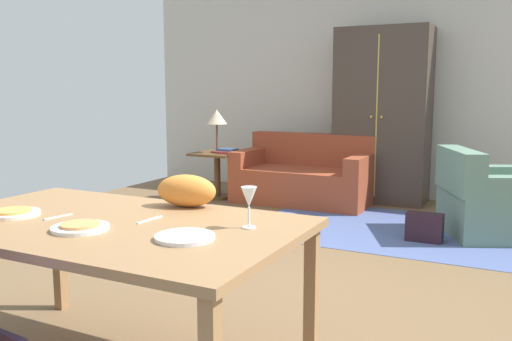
% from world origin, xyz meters
% --- Properties ---
extents(ground_plane, '(7.20, 6.11, 0.02)m').
position_xyz_m(ground_plane, '(0.00, 0.46, -0.01)').
color(ground_plane, brown).
extents(back_wall, '(7.20, 0.10, 2.70)m').
position_xyz_m(back_wall, '(0.00, 3.56, 1.35)').
color(back_wall, beige).
rests_on(back_wall, ground_plane).
extents(dining_table, '(1.80, 1.06, 0.76)m').
position_xyz_m(dining_table, '(-0.29, -1.53, 0.69)').
color(dining_table, '#946C44').
rests_on(dining_table, ground_plane).
extents(plate_near_man, '(0.25, 0.25, 0.02)m').
position_xyz_m(plate_near_man, '(-0.78, -1.65, 0.77)').
color(plate_near_man, white).
rests_on(plate_near_man, dining_table).
extents(pizza_near_man, '(0.17, 0.17, 0.01)m').
position_xyz_m(pizza_near_man, '(-0.78, -1.65, 0.78)').
color(pizza_near_man, gold).
rests_on(pizza_near_man, plate_near_man).
extents(plate_near_child, '(0.25, 0.25, 0.02)m').
position_xyz_m(plate_near_child, '(-0.29, -1.71, 0.77)').
color(plate_near_child, silver).
rests_on(plate_near_child, dining_table).
extents(pizza_near_child, '(0.17, 0.17, 0.01)m').
position_xyz_m(pizza_near_child, '(-0.29, -1.71, 0.78)').
color(pizza_near_child, tan).
rests_on(pizza_near_child, plate_near_child).
extents(plate_near_woman, '(0.25, 0.25, 0.02)m').
position_xyz_m(plate_near_woman, '(0.21, -1.63, 0.77)').
color(plate_near_woman, silver).
rests_on(plate_near_woman, dining_table).
extents(wine_glass, '(0.07, 0.07, 0.19)m').
position_xyz_m(wine_glass, '(0.36, -1.35, 0.89)').
color(wine_glass, silver).
rests_on(wine_glass, dining_table).
extents(fork, '(0.05, 0.15, 0.01)m').
position_xyz_m(fork, '(-0.56, -1.58, 0.76)').
color(fork, silver).
rests_on(fork, dining_table).
extents(knife, '(0.03, 0.17, 0.01)m').
position_xyz_m(knife, '(-0.12, -1.43, 0.76)').
color(knife, silver).
rests_on(knife, dining_table).
extents(cat, '(0.35, 0.22, 0.17)m').
position_xyz_m(cat, '(-0.14, -1.10, 0.84)').
color(cat, orange).
rests_on(cat, dining_table).
extents(area_rug, '(2.60, 1.80, 0.01)m').
position_xyz_m(area_rug, '(0.28, 1.84, 0.00)').
color(area_rug, '#485889').
rests_on(area_rug, ground_plane).
extents(couch, '(1.62, 0.86, 0.82)m').
position_xyz_m(couch, '(-0.96, 2.69, 0.30)').
color(couch, brown).
rests_on(couch, ground_plane).
extents(armchair, '(1.13, 1.13, 0.82)m').
position_xyz_m(armchair, '(1.16, 2.01, 0.32)').
color(armchair, slate).
rests_on(armchair, ground_plane).
extents(armoire, '(1.10, 0.59, 2.10)m').
position_xyz_m(armoire, '(-0.15, 3.17, 1.05)').
color(armoire, '#40342B').
rests_on(armoire, ground_plane).
extents(side_table, '(0.56, 0.56, 0.58)m').
position_xyz_m(side_table, '(-2.05, 2.44, 0.38)').
color(side_table, brown).
rests_on(side_table, ground_plane).
extents(table_lamp, '(0.26, 0.26, 0.54)m').
position_xyz_m(table_lamp, '(-2.05, 2.44, 1.01)').
color(table_lamp, brown).
rests_on(table_lamp, side_table).
extents(book_lower, '(0.22, 0.16, 0.03)m').
position_xyz_m(book_lower, '(-1.88, 2.38, 0.59)').
color(book_lower, '#A13134').
rests_on(book_lower, side_table).
extents(book_upper, '(0.22, 0.16, 0.03)m').
position_xyz_m(book_upper, '(-1.89, 2.44, 0.62)').
color(book_upper, '#324E7C').
rests_on(book_upper, book_lower).
extents(handbag, '(0.32, 0.16, 0.26)m').
position_xyz_m(handbag, '(0.66, 1.54, 0.13)').
color(handbag, black).
rests_on(handbag, ground_plane).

